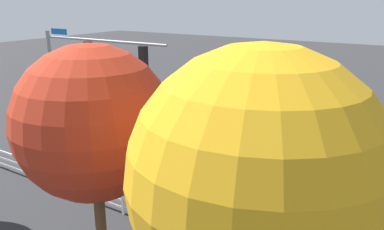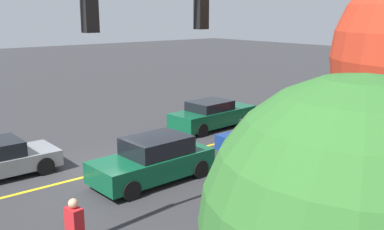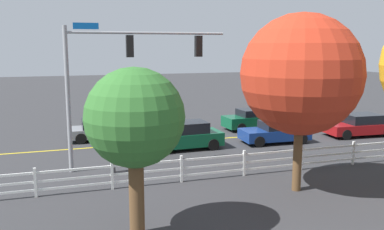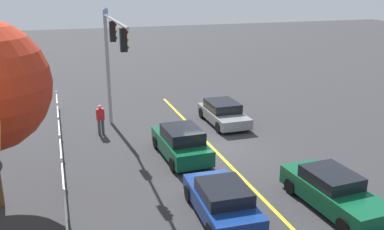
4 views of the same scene
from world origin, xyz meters
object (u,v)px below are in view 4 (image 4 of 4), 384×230
Objects in this scene: car_3 at (222,200)px; pedestrian at (100,118)px; car_1 at (223,113)px; car_4 at (333,192)px; car_0 at (181,143)px.

car_3 is 10.43m from pedestrian.
car_4 is at bearing 0.85° from car_1.
car_0 is 5.58m from car_3.
car_0 is 1.02× the size of car_1.
car_1 is 10.40m from car_4.
car_1 is at bearing -44.71° from car_0.
car_0 is 5.47m from pedestrian.
car_3 is 4.16m from car_4.
car_1 is 10.45m from car_3.
car_0 is 5.59m from car_1.
pedestrian reaches higher than car_3.
car_3 is at bearing -22.16° from car_1.
pedestrian is (0.28, 7.08, 0.28)m from car_1.
car_0 is 1.05× the size of car_3.
car_0 is at bearing -42.71° from car_1.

